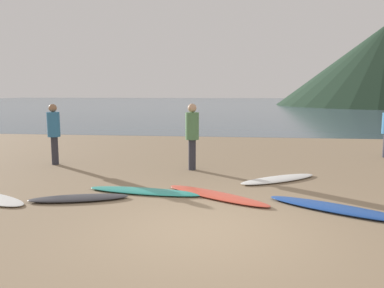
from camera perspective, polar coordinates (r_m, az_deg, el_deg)
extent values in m
cube|color=#8C7559|center=(15.78, 5.19, -0.21)|extent=(120.00, 120.00, 0.20)
cube|color=#475B6B|center=(67.74, 6.43, 6.16)|extent=(140.00, 100.00, 0.01)
ellipsoid|color=#333338|center=(7.88, -16.76, -7.85)|extent=(2.00, 1.02, 0.09)
ellipsoid|color=teal|center=(8.14, -7.10, -7.10)|extent=(2.60, 0.83, 0.07)
ellipsoid|color=#D84C38|center=(7.78, 3.64, -7.75)|extent=(2.36, 1.76, 0.08)
ellipsoid|color=white|center=(9.40, 12.97, -5.19)|extent=(2.13, 1.71, 0.07)
ellipsoid|color=#1E479E|center=(7.39, 21.24, -9.11)|extent=(2.54, 1.78, 0.09)
cylinder|color=#2D2D38|center=(10.31, 0.02, -1.63)|extent=(0.20, 0.20, 0.85)
cylinder|color=#4C7A4C|center=(10.21, 0.02, 2.75)|extent=(0.37, 0.37, 0.73)
sphere|color=tan|center=(10.18, 0.02, 5.48)|extent=(0.24, 0.24, 0.24)
cylinder|color=#2D2D38|center=(11.78, -20.07, -0.95)|extent=(0.20, 0.20, 0.83)
cylinder|color=teal|center=(11.70, -20.26, 2.80)|extent=(0.36, 0.36, 0.72)
sphere|color=#936B4C|center=(11.67, -20.37, 5.14)|extent=(0.23, 0.23, 0.23)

